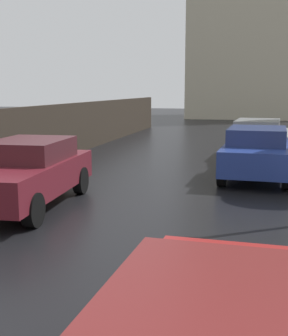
% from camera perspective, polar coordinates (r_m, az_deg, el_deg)
% --- Properties ---
extents(car_maroon_near_kerb, '(2.07, 4.49, 1.48)m').
position_cam_1_polar(car_maroon_near_kerb, '(10.56, -14.42, -0.48)').
color(car_maroon_near_kerb, maroon).
rests_on(car_maroon_near_kerb, ground).
extents(car_silver_far_ahead, '(2.10, 4.52, 1.43)m').
position_cam_1_polar(car_silver_far_ahead, '(18.39, 13.94, 3.80)').
color(car_silver_far_ahead, '#B2B5BA').
rests_on(car_silver_far_ahead, ground).
extents(car_blue_far_lane, '(2.01, 4.30, 1.50)m').
position_cam_1_polar(car_blue_far_lane, '(13.82, 13.84, 1.96)').
color(car_blue_far_lane, navy).
rests_on(car_blue_far_lane, ground).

